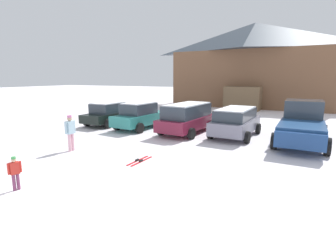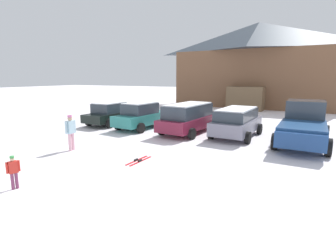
# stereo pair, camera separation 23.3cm
# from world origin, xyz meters

# --- Properties ---
(ski_lodge) EXTENTS (18.17, 9.98, 9.45)m
(ski_lodge) POSITION_xyz_m (1.91, 29.36, 4.80)
(ski_lodge) COLOR brown
(ski_lodge) RESTS_ON ground
(parked_black_sedan) EXTENTS (2.19, 4.46, 1.61)m
(parked_black_sedan) POSITION_xyz_m (-5.33, 11.89, 0.81)
(parked_black_sedan) COLOR black
(parked_black_sedan) RESTS_ON ground
(parked_teal_hatchback) EXTENTS (2.40, 4.44, 1.74)m
(parked_teal_hatchback) POSITION_xyz_m (-2.53, 11.57, 0.87)
(parked_teal_hatchback) COLOR #277D76
(parked_teal_hatchback) RESTS_ON ground
(parked_maroon_van) EXTENTS (2.59, 4.87, 1.80)m
(parked_maroon_van) POSITION_xyz_m (0.81, 11.62, 0.96)
(parked_maroon_van) COLOR maroon
(parked_maroon_van) RESTS_ON ground
(parked_grey_wagon) EXTENTS (2.47, 4.44, 1.65)m
(parked_grey_wagon) POSITION_xyz_m (3.67, 11.88, 0.89)
(parked_grey_wagon) COLOR gray
(parked_grey_wagon) RESTS_ON ground
(pickup_truck) EXTENTS (2.61, 6.01, 2.15)m
(pickup_truck) POSITION_xyz_m (7.07, 11.94, 1.00)
(pickup_truck) COLOR navy
(pickup_truck) RESTS_ON ground
(skier_child_in_red_jacket) EXTENTS (0.23, 0.37, 1.05)m
(skier_child_in_red_jacket) POSITION_xyz_m (-0.77, 1.61, 0.59)
(skier_child_in_red_jacket) COLOR #703355
(skier_child_in_red_jacket) RESTS_ON ground
(skier_adult_in_blue_parka) EXTENTS (0.26, 0.62, 1.67)m
(skier_adult_in_blue_parka) POSITION_xyz_m (-2.55, 5.53, 0.94)
(skier_adult_in_blue_parka) COLOR #EAAEBE
(skier_adult_in_blue_parka) RESTS_ON ground
(pair_of_skis) EXTENTS (0.38, 1.44, 0.08)m
(pair_of_skis) POSITION_xyz_m (1.12, 5.59, 0.02)
(pair_of_skis) COLOR red
(pair_of_skis) RESTS_ON ground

